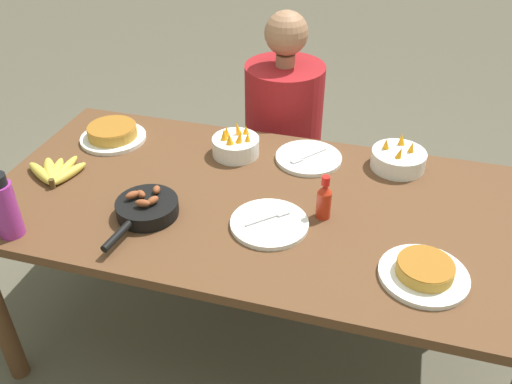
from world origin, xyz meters
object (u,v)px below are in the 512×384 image
(water_bottle, at_px, (5,207))
(banana_bunch, at_px, (55,172))
(hot_sauce_bottle, at_px, (324,200))
(empty_plate_near_front, at_px, (308,158))
(skillet, at_px, (146,208))
(frittata_plate_side, at_px, (424,272))
(person_figure, at_px, (282,158))
(fruit_bowl_citrus, at_px, (398,159))
(fruit_bowl_mango, at_px, (236,145))
(empty_plate_far_left, at_px, (269,223))
(frittata_plate_center, at_px, (113,134))

(water_bottle, bearing_deg, banana_bunch, 99.55)
(hot_sauce_bottle, bearing_deg, empty_plate_near_front, 108.96)
(empty_plate_near_front, bearing_deg, water_bottle, -139.68)
(skillet, height_order, frittata_plate_side, skillet)
(frittata_plate_side, bearing_deg, person_figure, 123.99)
(frittata_plate_side, bearing_deg, fruit_bowl_citrus, 101.01)
(fruit_bowl_mango, height_order, hot_sauce_bottle, hot_sauce_bottle)
(banana_bunch, xyz_separation_m, frittata_plate_side, (1.30, -0.17, 0.00))
(empty_plate_far_left, bearing_deg, skillet, -171.76)
(frittata_plate_center, distance_m, person_figure, 0.81)
(frittata_plate_center, xyz_separation_m, fruit_bowl_mango, (0.51, 0.03, 0.01))
(empty_plate_far_left, distance_m, hot_sauce_bottle, 0.19)
(skillet, height_order, frittata_plate_center, skillet)
(frittata_plate_side, bearing_deg, skillet, 176.69)
(empty_plate_far_left, bearing_deg, water_bottle, -161.38)
(frittata_plate_side, distance_m, water_bottle, 1.25)
(frittata_plate_center, bearing_deg, empty_plate_near_front, 4.66)
(frittata_plate_center, xyz_separation_m, empty_plate_far_left, (0.74, -0.36, -0.02))
(fruit_bowl_mango, xyz_separation_m, person_figure, (0.09, 0.44, -0.30))
(skillet, relative_size, empty_plate_near_front, 1.34)
(empty_plate_near_front, bearing_deg, banana_bunch, -157.06)
(skillet, height_order, fruit_bowl_citrus, fruit_bowl_citrus)
(skillet, xyz_separation_m, empty_plate_near_front, (0.44, 0.48, -0.02))
(banana_bunch, bearing_deg, water_bottle, -80.45)
(frittata_plate_side, height_order, empty_plate_near_front, frittata_plate_side)
(fruit_bowl_mango, height_order, water_bottle, water_bottle)
(frittata_plate_center, height_order, empty_plate_far_left, frittata_plate_center)
(frittata_plate_center, height_order, hot_sauce_bottle, hot_sauce_bottle)
(frittata_plate_center, xyz_separation_m, fruit_bowl_citrus, (1.11, 0.10, 0.01))
(skillet, distance_m, fruit_bowl_citrus, 0.93)
(frittata_plate_center, distance_m, empty_plate_near_front, 0.79)
(fruit_bowl_citrus, relative_size, water_bottle, 0.92)
(skillet, distance_m, empty_plate_far_left, 0.40)
(empty_plate_near_front, height_order, fruit_bowl_citrus, fruit_bowl_citrus)
(frittata_plate_side, bearing_deg, empty_plate_near_front, 129.36)
(fruit_bowl_citrus, distance_m, hot_sauce_bottle, 0.43)
(frittata_plate_side, relative_size, empty_plate_near_front, 1.02)
(frittata_plate_side, bearing_deg, banana_bunch, 172.50)
(water_bottle, xyz_separation_m, person_figure, (0.61, 1.08, -0.37))
(banana_bunch, distance_m, empty_plate_far_left, 0.82)
(banana_bunch, distance_m, fruit_bowl_citrus, 1.25)
(fruit_bowl_mango, relative_size, hot_sauce_bottle, 1.15)
(banana_bunch, distance_m, frittata_plate_side, 1.31)
(hot_sauce_bottle, bearing_deg, frittata_plate_side, -31.96)
(fruit_bowl_mango, bearing_deg, skillet, -109.95)
(hot_sauce_bottle, distance_m, person_figure, 0.86)
(banana_bunch, xyz_separation_m, fruit_bowl_citrus, (1.19, 0.40, 0.02))
(banana_bunch, bearing_deg, empty_plate_far_left, -4.36)
(banana_bunch, height_order, water_bottle, water_bottle)
(skillet, relative_size, frittata_plate_side, 1.32)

